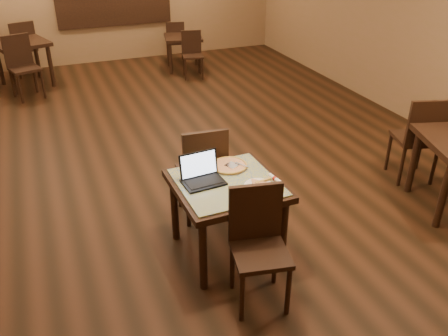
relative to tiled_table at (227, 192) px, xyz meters
name	(u,v)px	position (x,y,z in m)	size (l,w,h in m)	color
ground	(156,164)	(-0.17, 1.96, -0.66)	(10.00, 10.00, 0.00)	black
wall_right	(426,20)	(3.83, 1.96, 0.84)	(0.02, 10.00, 3.00)	brown
tiled_table	(227,192)	(0.00, 0.00, 0.00)	(0.94, 0.94, 0.76)	black
chair_main_near	(258,239)	(0.02, -0.61, -0.10)	(0.51, 0.51, 1.00)	black
chair_main_far	(203,169)	(-0.01, 0.61, -0.07)	(0.48, 0.48, 1.04)	black
laptop	(201,174)	(-0.20, 0.11, 0.17)	(0.37, 0.30, 0.24)	black
plate	(258,186)	(0.22, -0.18, 0.11)	(0.25, 0.25, 0.01)	white
pizza_slice	(258,184)	(0.22, -0.18, 0.13)	(0.21, 0.21, 0.02)	beige
pizza_pan	(229,167)	(0.12, 0.24, 0.11)	(0.34, 0.34, 0.01)	silver
pizza_whole	(229,165)	(0.12, 0.24, 0.12)	(0.34, 0.34, 0.02)	beige
spatula	(232,165)	(0.14, 0.22, 0.13)	(0.11, 0.25, 0.01)	silver
napkin_roll	(275,179)	(0.40, -0.14, 0.12)	(0.06, 0.17, 0.04)	white
other_table_a	(183,42)	(1.41, 5.76, -0.11)	(0.84, 0.84, 0.67)	black
other_table_a_chair_near	(192,51)	(1.43, 5.25, -0.17)	(0.44, 0.44, 0.86)	black
other_table_a_chair_far	(175,40)	(1.40, 6.26, -0.17)	(0.44, 0.44, 0.86)	black
other_table_b	(22,49)	(-1.57, 5.86, 0.01)	(1.08, 1.08, 0.81)	black
other_table_b_chair_near	(22,63)	(-1.60, 5.25, -0.07)	(0.57, 0.57, 1.04)	black
other_table_b_chair_far	(23,46)	(-1.55, 6.47, -0.07)	(0.57, 0.57, 1.04)	black
other_table_c_chair_far	(420,135)	(2.56, 0.42, -0.06)	(0.57, 0.57, 1.06)	black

